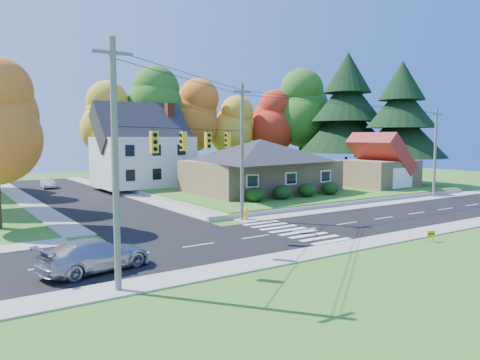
# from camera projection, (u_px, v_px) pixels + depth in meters

# --- Properties ---
(ground) EXTENTS (120.00, 120.00, 0.00)m
(ground) POSITION_uv_depth(u_px,v_px,m) (304.00, 230.00, 31.07)
(ground) COLOR #3D7923
(road_main) EXTENTS (90.00, 8.00, 0.02)m
(road_main) POSITION_uv_depth(u_px,v_px,m) (304.00, 230.00, 31.07)
(road_main) COLOR black
(road_main) RESTS_ON ground
(road_cross) EXTENTS (8.00, 44.00, 0.02)m
(road_cross) POSITION_uv_depth(u_px,v_px,m) (77.00, 196.00, 48.18)
(road_cross) COLOR black
(road_cross) RESTS_ON ground
(sidewalk_north) EXTENTS (90.00, 2.00, 0.08)m
(sidewalk_north) POSITION_uv_depth(u_px,v_px,m) (260.00, 218.00, 35.21)
(sidewalk_north) COLOR #9C9A90
(sidewalk_north) RESTS_ON ground
(sidewalk_south) EXTENTS (90.00, 2.00, 0.08)m
(sidewalk_south) POSITION_uv_depth(u_px,v_px,m) (362.00, 244.00, 26.93)
(sidewalk_south) COLOR #9C9A90
(sidewalk_south) RESTS_ON ground
(lawn) EXTENTS (30.00, 30.00, 0.50)m
(lawn) POSITION_uv_depth(u_px,v_px,m) (269.00, 186.00, 55.62)
(lawn) COLOR #3D7923
(lawn) RESTS_ON ground
(ranch_house) EXTENTS (14.60, 10.60, 5.40)m
(ranch_house) POSITION_uv_depth(u_px,v_px,m) (260.00, 165.00, 48.44)
(ranch_house) COLOR tan
(ranch_house) RESTS_ON lawn
(colonial_house) EXTENTS (10.40, 8.40, 9.60)m
(colonial_house) POSITION_uv_depth(u_px,v_px,m) (143.00, 150.00, 53.85)
(colonial_house) COLOR silver
(colonial_house) RESTS_ON lawn
(garage) EXTENTS (7.30, 6.30, 4.60)m
(garage) POSITION_uv_depth(u_px,v_px,m) (381.00, 166.00, 52.89)
(garage) COLOR tan
(garage) RESTS_ON lawn
(hedge_row) EXTENTS (10.70, 1.70, 1.27)m
(hedge_row) POSITION_uv_depth(u_px,v_px,m) (295.00, 191.00, 43.23)
(hedge_row) COLOR #163A10
(hedge_row) RESTS_ON lawn
(traffic_infrastructure) EXTENTS (38.10, 10.66, 10.00)m
(traffic_infrastructure) POSITION_uv_depth(u_px,v_px,m) (290.00, 152.00, 31.63)
(traffic_infrastructure) COLOR #666059
(traffic_infrastructure) RESTS_ON ground
(tree_lot_0) EXTENTS (6.72, 6.72, 12.51)m
(tree_lot_0) POSITION_uv_depth(u_px,v_px,m) (108.00, 119.00, 57.34)
(tree_lot_0) COLOR #3F2A19
(tree_lot_0) RESTS_ON lawn
(tree_lot_1) EXTENTS (7.84, 7.84, 14.60)m
(tree_lot_1) POSITION_uv_depth(u_px,v_px,m) (156.00, 109.00, 59.70)
(tree_lot_1) COLOR #3F2A19
(tree_lot_1) RESTS_ON lawn
(tree_lot_2) EXTENTS (7.28, 7.28, 13.56)m
(tree_lot_2) POSITION_uv_depth(u_px,v_px,m) (194.00, 116.00, 63.91)
(tree_lot_2) COLOR #3F2A19
(tree_lot_2) RESTS_ON lawn
(tree_lot_3) EXTENTS (6.16, 6.16, 11.47)m
(tree_lot_3) POSITION_uv_depth(u_px,v_px,m) (235.00, 126.00, 66.52)
(tree_lot_3) COLOR #3F2A19
(tree_lot_3) RESTS_ON lawn
(tree_lot_4) EXTENTS (6.72, 6.72, 12.51)m
(tree_lot_4) POSITION_uv_depth(u_px,v_px,m) (273.00, 122.00, 68.95)
(tree_lot_4) COLOR #3F2A19
(tree_lot_4) RESTS_ON lawn
(tree_lot_5) EXTENTS (8.40, 8.40, 15.64)m
(tree_lot_5) POSITION_uv_depth(u_px,v_px,m) (302.00, 109.00, 69.32)
(tree_lot_5) COLOR #3F2A19
(tree_lot_5) RESTS_ON lawn
(conifer_east_a) EXTENTS (12.80, 12.80, 16.96)m
(conifer_east_a) POSITION_uv_depth(u_px,v_px,m) (347.00, 113.00, 63.33)
(conifer_east_a) COLOR #3F2A19
(conifer_east_a) RESTS_ON lawn
(conifer_east_b) EXTENTS (11.20, 11.20, 14.84)m
(conifer_east_b) POSITION_uv_depth(u_px,v_px,m) (401.00, 119.00, 57.37)
(conifer_east_b) COLOR #3F2A19
(conifer_east_b) RESTS_ON lawn
(silver_sedan) EXTENTS (5.53, 3.20, 1.51)m
(silver_sedan) POSITION_uv_depth(u_px,v_px,m) (95.00, 255.00, 21.47)
(silver_sedan) COLOR #A9A9B6
(silver_sedan) RESTS_ON road_main
(white_car) EXTENTS (1.60, 3.85, 1.24)m
(white_car) POSITION_uv_depth(u_px,v_px,m) (48.00, 183.00, 55.85)
(white_car) COLOR silver
(white_car) RESTS_ON road_cross
(fire_hydrant) EXTENTS (0.53, 0.41, 0.92)m
(fire_hydrant) POSITION_uv_depth(u_px,v_px,m) (246.00, 214.00, 34.75)
(fire_hydrant) COLOR yellow
(fire_hydrant) RESTS_ON ground
(yard_sign) EXTENTS (0.51, 0.19, 0.65)m
(yard_sign) POSITION_uv_depth(u_px,v_px,m) (431.00, 234.00, 27.53)
(yard_sign) COLOR black
(yard_sign) RESTS_ON ground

